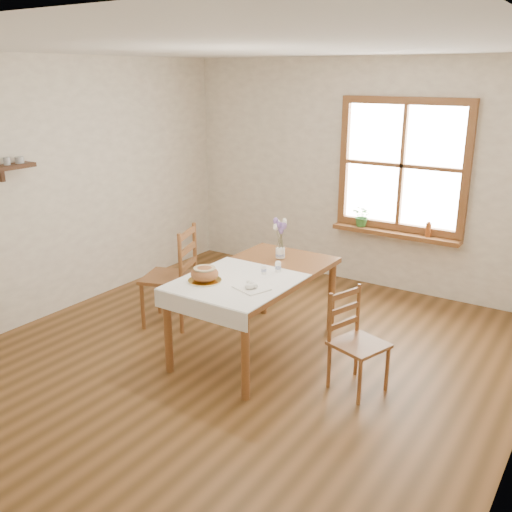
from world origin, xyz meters
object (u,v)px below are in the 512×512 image
at_px(dining_table, 256,281).
at_px(bread_plate, 205,281).
at_px(flower_vase, 280,254).
at_px(chair_left, 168,276).
at_px(chair_right, 359,343).

relative_size(dining_table, bread_plate, 5.89).
relative_size(bread_plate, flower_vase, 2.84).
relative_size(dining_table, chair_left, 1.59).
bearing_deg(chair_right, dining_table, 101.14).
bearing_deg(chair_right, bread_plate, 122.34).
bearing_deg(dining_table, chair_left, 179.19).
height_order(dining_table, bread_plate, bread_plate).
bearing_deg(dining_table, chair_right, -6.90).
bearing_deg(bread_plate, flower_vase, 77.87).
xyz_separation_m(chair_left, bread_plate, (0.84, -0.47, 0.26)).
distance_m(dining_table, chair_right, 1.09).
bearing_deg(chair_left, dining_table, 69.71).
height_order(chair_left, bread_plate, chair_left).
distance_m(dining_table, flower_vase, 0.47).
height_order(chair_right, bread_plate, chair_right).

